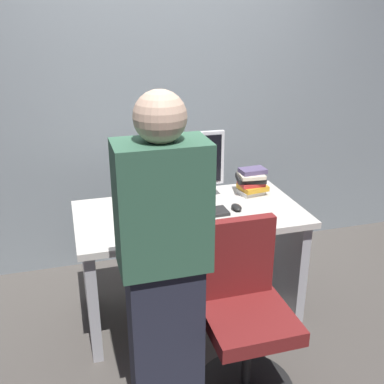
{
  "coord_description": "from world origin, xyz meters",
  "views": [
    {
      "loc": [
        -0.71,
        -2.52,
        1.92
      ],
      "look_at": [
        0.0,
        -0.05,
        0.9
      ],
      "focal_mm": 42.74,
      "sensor_mm": 36.0,
      "label": 1
    }
  ],
  "objects_px": {
    "mouse": "(237,207)",
    "cup_near_keyboard": "(135,217)",
    "keyboard": "(194,214)",
    "person_at_desk": "(164,267)",
    "monitor": "(184,163)",
    "book_stack": "(252,181)",
    "office_chair": "(244,319)",
    "desk": "(190,244)"
  },
  "relations": [
    {
      "from": "office_chair",
      "to": "person_at_desk",
      "type": "distance_m",
      "value": 0.6
    },
    {
      "from": "mouse",
      "to": "office_chair",
      "type": "bearing_deg",
      "value": -106.72
    },
    {
      "from": "mouse",
      "to": "cup_near_keyboard",
      "type": "height_order",
      "value": "cup_near_keyboard"
    },
    {
      "from": "mouse",
      "to": "cup_near_keyboard",
      "type": "xyz_separation_m",
      "value": [
        -0.65,
        -0.04,
        0.03
      ]
    },
    {
      "from": "mouse",
      "to": "cup_near_keyboard",
      "type": "bearing_deg",
      "value": -176.41
    },
    {
      "from": "person_at_desk",
      "to": "keyboard",
      "type": "relative_size",
      "value": 3.81
    },
    {
      "from": "office_chair",
      "to": "monitor",
      "type": "relative_size",
      "value": 1.74
    },
    {
      "from": "monitor",
      "to": "keyboard",
      "type": "bearing_deg",
      "value": -91.69
    },
    {
      "from": "keyboard",
      "to": "mouse",
      "type": "distance_m",
      "value": 0.29
    },
    {
      "from": "person_at_desk",
      "to": "keyboard",
      "type": "xyz_separation_m",
      "value": [
        0.34,
        0.69,
        -0.09
      ]
    },
    {
      "from": "monitor",
      "to": "cup_near_keyboard",
      "type": "height_order",
      "value": "monitor"
    },
    {
      "from": "person_at_desk",
      "to": "cup_near_keyboard",
      "type": "height_order",
      "value": "person_at_desk"
    },
    {
      "from": "monitor",
      "to": "mouse",
      "type": "bearing_deg",
      "value": -42.4
    },
    {
      "from": "office_chair",
      "to": "monitor",
      "type": "distance_m",
      "value": 1.08
    },
    {
      "from": "monitor",
      "to": "book_stack",
      "type": "bearing_deg",
      "value": -3.13
    },
    {
      "from": "cup_near_keyboard",
      "to": "mouse",
      "type": "bearing_deg",
      "value": 3.59
    },
    {
      "from": "book_stack",
      "to": "office_chair",
      "type": "bearing_deg",
      "value": -113.98
    },
    {
      "from": "monitor",
      "to": "book_stack",
      "type": "distance_m",
      "value": 0.5
    },
    {
      "from": "book_stack",
      "to": "desk",
      "type": "bearing_deg",
      "value": -160.86
    },
    {
      "from": "desk",
      "to": "monitor",
      "type": "bearing_deg",
      "value": 85.88
    },
    {
      "from": "person_at_desk",
      "to": "monitor",
      "type": "relative_size",
      "value": 3.03
    },
    {
      "from": "office_chair",
      "to": "cup_near_keyboard",
      "type": "relative_size",
      "value": 9.14
    },
    {
      "from": "keyboard",
      "to": "desk",
      "type": "bearing_deg",
      "value": 93.27
    },
    {
      "from": "mouse",
      "to": "monitor",
      "type": "bearing_deg",
      "value": 137.6
    },
    {
      "from": "desk",
      "to": "keyboard",
      "type": "bearing_deg",
      "value": -85.34
    },
    {
      "from": "desk",
      "to": "person_at_desk",
      "type": "bearing_deg",
      "value": -113.8
    },
    {
      "from": "keyboard",
      "to": "book_stack",
      "type": "distance_m",
      "value": 0.54
    },
    {
      "from": "office_chair",
      "to": "book_stack",
      "type": "height_order",
      "value": "office_chair"
    },
    {
      "from": "person_at_desk",
      "to": "keyboard",
      "type": "height_order",
      "value": "person_at_desk"
    },
    {
      "from": "office_chair",
      "to": "mouse",
      "type": "relative_size",
      "value": 9.4
    },
    {
      "from": "book_stack",
      "to": "mouse",
      "type": "bearing_deg",
      "value": -130.71
    },
    {
      "from": "person_at_desk",
      "to": "keyboard",
      "type": "bearing_deg",
      "value": 63.56
    },
    {
      "from": "office_chair",
      "to": "keyboard",
      "type": "distance_m",
      "value": 0.72
    },
    {
      "from": "keyboard",
      "to": "mouse",
      "type": "height_order",
      "value": "mouse"
    },
    {
      "from": "desk",
      "to": "mouse",
      "type": "relative_size",
      "value": 14.24
    },
    {
      "from": "keyboard",
      "to": "cup_near_keyboard",
      "type": "bearing_deg",
      "value": -177.54
    },
    {
      "from": "keyboard",
      "to": "person_at_desk",
      "type": "bearing_deg",
      "value": -117.83
    },
    {
      "from": "person_at_desk",
      "to": "book_stack",
      "type": "xyz_separation_m",
      "value": [
        0.82,
        0.93,
        -0.0
      ]
    },
    {
      "from": "monitor",
      "to": "person_at_desk",
      "type": "bearing_deg",
      "value": -110.12
    },
    {
      "from": "monitor",
      "to": "keyboard",
      "type": "distance_m",
      "value": 0.37
    },
    {
      "from": "office_chair",
      "to": "book_stack",
      "type": "relative_size",
      "value": 4.3
    },
    {
      "from": "keyboard",
      "to": "cup_near_keyboard",
      "type": "height_order",
      "value": "cup_near_keyboard"
    }
  ]
}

